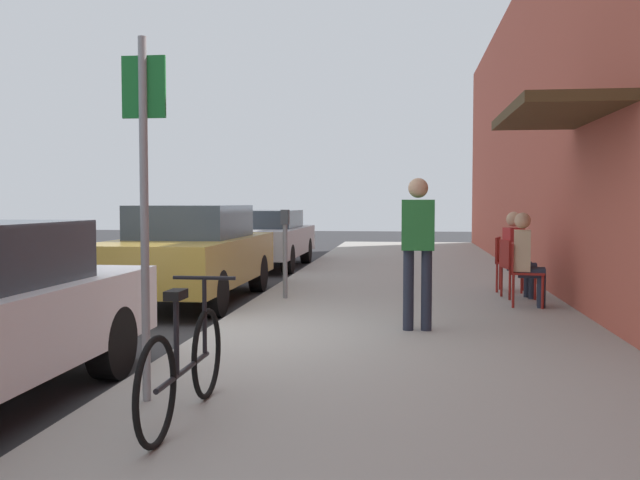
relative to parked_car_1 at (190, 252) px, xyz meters
The scene contains 14 objects.
ground_plane 3.43m from the parked_car_1, 70.78° to the right, with size 60.00×60.00×0.00m, color #2D2D30.
sidewalk_slab 3.61m from the parked_car_1, 19.02° to the right, with size 4.50×32.00×0.12m, color #9E9B93.
building_facade 6.27m from the parked_car_1, 11.42° to the right, with size 1.40×32.00×6.01m.
parked_car_1 is the anchor object (origin of this frame).
parked_car_2 5.76m from the parked_car_1, 90.00° to the left, with size 1.80×4.40×1.35m.
parking_meter 1.58m from the parked_car_1, 10.26° to the right, with size 0.12×0.10×1.32m.
street_sign 6.03m from the parked_car_1, 75.44° to the right, with size 0.32×0.06×2.60m.
bicycle_0 6.48m from the parked_car_1, 72.79° to the right, with size 0.46×1.71×0.90m.
cafe_chair_0 4.97m from the parked_car_1, ahead, with size 0.50×0.50×0.87m.
seated_patron_0 5.03m from the parked_car_1, ahead, with size 0.47×0.41×1.29m.
cafe_chair_1 4.93m from the parked_car_1, ahead, with size 0.51×0.51×0.87m.
seated_patron_1 4.98m from the parked_car_1, ahead, with size 0.48×0.42×1.29m.
cafe_chair_2 5.02m from the parked_car_1, 10.94° to the left, with size 0.54×0.54×0.87m.
pedestrian_standing 4.42m from the parked_car_1, 37.94° to the right, with size 0.36×0.22×1.70m.
Camera 1 is at (2.27, -7.47, 1.56)m, focal length 39.68 mm.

